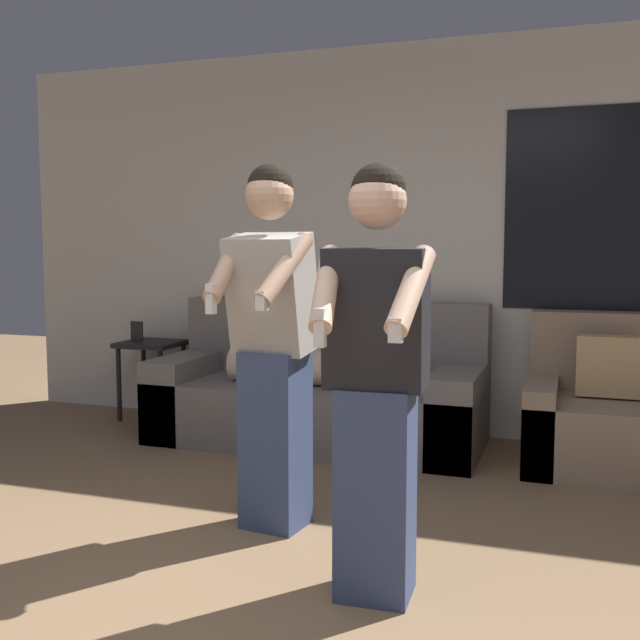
% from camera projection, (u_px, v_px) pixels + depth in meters
% --- Properties ---
extents(wall_back, '(6.23, 0.07, 2.70)m').
position_uv_depth(wall_back, '(415.00, 240.00, 5.22)').
color(wall_back, beige).
rests_on(wall_back, ground_plane).
extents(couch, '(2.18, 0.92, 0.93)m').
position_uv_depth(couch, '(319.00, 394.00, 5.04)').
color(couch, slate).
rests_on(couch, ground_plane).
extents(armchair, '(0.92, 0.86, 0.90)m').
position_uv_depth(armchair, '(606.00, 416.00, 4.46)').
color(armchair, '#937A60').
rests_on(armchair, ground_plane).
extents(side_table, '(0.44, 0.42, 0.74)m').
position_uv_depth(side_table, '(151.00, 355.00, 5.69)').
color(side_table, black).
rests_on(side_table, ground_plane).
extents(person_left, '(0.43, 0.52, 1.68)m').
position_uv_depth(person_left, '(272.00, 343.00, 3.42)').
color(person_left, '#384770').
rests_on(person_left, ground_plane).
extents(person_right, '(0.43, 0.47, 1.61)m').
position_uv_depth(person_right, '(376.00, 379.00, 2.74)').
color(person_right, '#384770').
rests_on(person_right, ground_plane).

